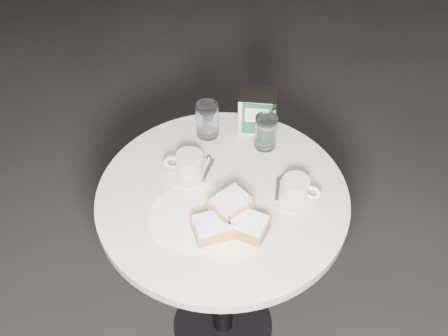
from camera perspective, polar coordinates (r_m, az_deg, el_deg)
ground at (r=2.16m, az=-0.12°, el=-15.90°), size 7.00×7.00×0.00m
cafe_table at (r=1.70m, az=-0.14°, el=-7.14°), size 0.70×0.70×0.74m
sugar_spill at (r=1.50m, az=-3.06°, el=-4.98°), size 0.31×0.31×0.00m
beignet_plate at (r=1.44m, az=0.61°, el=-5.52°), size 0.22×0.22×0.09m
coffee_cup_left at (r=1.59m, az=-3.55°, el=0.26°), size 0.15×0.15×0.07m
coffee_cup_right at (r=1.53m, az=7.29°, el=-2.22°), size 0.15×0.15×0.07m
water_glass_left at (r=1.69m, az=-1.71°, el=4.87°), size 0.08×0.08×0.11m
water_glass_right at (r=1.66m, az=4.26°, el=3.63°), size 0.08×0.08×0.11m
napkin_dispenser at (r=1.71m, az=3.41°, el=5.80°), size 0.12×0.10×0.13m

